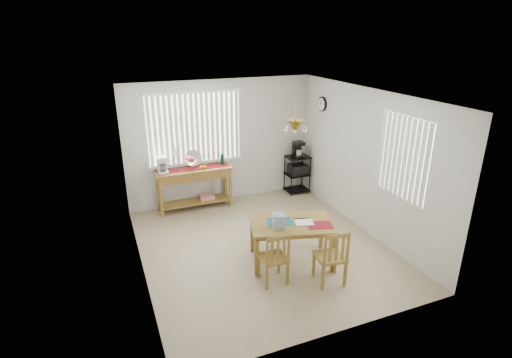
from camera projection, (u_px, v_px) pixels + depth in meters
name	position (u px, v px, depth m)	size (l,w,h in m)	color
ground	(263.00, 247.00, 6.90)	(4.00, 4.50, 0.01)	tan
room_shell	(263.00, 153.00, 6.31)	(4.20, 4.70, 2.70)	silver
sideboard	(195.00, 179.00, 8.18)	(1.54, 0.43, 0.87)	olive
sideboard_items	(181.00, 164.00, 7.97)	(1.46, 0.36, 0.66)	maroon
wire_cart	(297.00, 171.00, 9.05)	(0.50, 0.40, 0.85)	black
cart_items	(298.00, 149.00, 8.88)	(0.20, 0.24, 0.35)	black
dining_table	(292.00, 227.00, 6.28)	(1.47, 1.15, 0.69)	olive
table_items	(285.00, 221.00, 6.11)	(0.97, 0.72, 0.22)	#126269
chair_left	(274.00, 258.00, 5.80)	(0.40, 0.40, 0.83)	olive
chair_right	(331.00, 257.00, 5.79)	(0.46, 0.46, 0.88)	olive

